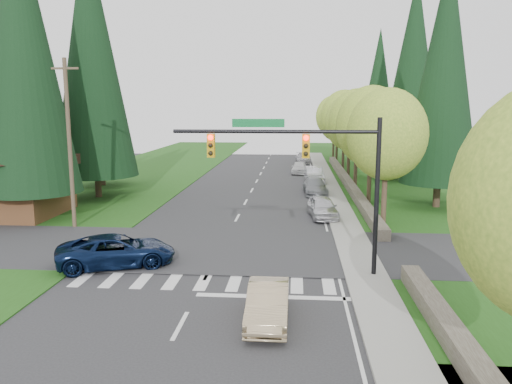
# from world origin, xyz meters

# --- Properties ---
(ground) EXTENTS (120.00, 120.00, 0.00)m
(ground) POSITION_xyz_m (0.00, 0.00, 0.00)
(ground) COLOR #28282B
(ground) RESTS_ON ground
(grass_east) EXTENTS (14.00, 110.00, 0.06)m
(grass_east) POSITION_xyz_m (13.00, 20.00, 0.03)
(grass_east) COLOR #1F4A13
(grass_east) RESTS_ON ground
(grass_west) EXTENTS (14.00, 110.00, 0.06)m
(grass_west) POSITION_xyz_m (-13.00, 20.00, 0.03)
(grass_west) COLOR #1F4A13
(grass_west) RESTS_ON ground
(cross_street) EXTENTS (120.00, 8.00, 0.10)m
(cross_street) POSITION_xyz_m (0.00, 8.00, 0.00)
(cross_street) COLOR #28282B
(cross_street) RESTS_ON ground
(sidewalk_east) EXTENTS (1.80, 80.00, 0.13)m
(sidewalk_east) POSITION_xyz_m (6.90, 22.00, 0.07)
(sidewalk_east) COLOR gray
(sidewalk_east) RESTS_ON ground
(curb_east) EXTENTS (0.20, 80.00, 0.13)m
(curb_east) POSITION_xyz_m (6.05, 22.00, 0.07)
(curb_east) COLOR gray
(curb_east) RESTS_ON ground
(stone_wall_south) EXTENTS (0.70, 14.00, 0.70)m
(stone_wall_south) POSITION_xyz_m (8.60, -3.00, 0.35)
(stone_wall_south) COLOR #4C4438
(stone_wall_south) RESTS_ON ground
(stone_wall_north) EXTENTS (0.70, 40.00, 0.70)m
(stone_wall_north) POSITION_xyz_m (8.60, 30.00, 0.35)
(stone_wall_north) COLOR #4C4438
(stone_wall_north) RESTS_ON ground
(traffic_signal) EXTENTS (8.70, 0.37, 6.80)m
(traffic_signal) POSITION_xyz_m (4.37, 4.50, 4.98)
(traffic_signal) COLOR black
(traffic_signal) RESTS_ON ground
(brown_building) EXTENTS (8.40, 8.40, 5.40)m
(brown_building) POSITION_xyz_m (-15.00, 15.00, 3.14)
(brown_building) COLOR #4C2D19
(brown_building) RESTS_ON ground
(utility_pole) EXTENTS (1.60, 0.24, 10.00)m
(utility_pole) POSITION_xyz_m (-9.50, 12.00, 5.14)
(utility_pole) COLOR #473828
(utility_pole) RESTS_ON ground
(decid_tree_0) EXTENTS (4.80, 4.80, 8.37)m
(decid_tree_0) POSITION_xyz_m (9.20, 14.00, 5.60)
(decid_tree_0) COLOR #38281C
(decid_tree_0) RESTS_ON ground
(decid_tree_1) EXTENTS (5.20, 5.20, 8.80)m
(decid_tree_1) POSITION_xyz_m (9.30, 21.00, 5.80)
(decid_tree_1) COLOR #38281C
(decid_tree_1) RESTS_ON ground
(decid_tree_2) EXTENTS (5.00, 5.00, 8.82)m
(decid_tree_2) POSITION_xyz_m (9.10, 28.00, 5.93)
(decid_tree_2) COLOR #38281C
(decid_tree_2) RESTS_ON ground
(decid_tree_3) EXTENTS (5.00, 5.00, 8.55)m
(decid_tree_3) POSITION_xyz_m (9.20, 35.00, 5.66)
(decid_tree_3) COLOR #38281C
(decid_tree_3) RESTS_ON ground
(decid_tree_4) EXTENTS (5.40, 5.40, 9.18)m
(decid_tree_4) POSITION_xyz_m (9.30, 42.00, 6.06)
(decid_tree_4) COLOR #38281C
(decid_tree_4) RESTS_ON ground
(decid_tree_5) EXTENTS (4.80, 4.80, 8.30)m
(decid_tree_5) POSITION_xyz_m (9.10, 49.00, 5.53)
(decid_tree_5) COLOR #38281C
(decid_tree_5) RESTS_ON ground
(decid_tree_6) EXTENTS (5.20, 5.20, 8.86)m
(decid_tree_6) POSITION_xyz_m (9.20, 56.00, 5.86)
(decid_tree_6) COLOR #38281C
(decid_tree_6) RESTS_ON ground
(conifer_w_a) EXTENTS (6.12, 6.12, 19.80)m
(conifer_w_a) POSITION_xyz_m (-13.00, 14.00, 10.79)
(conifer_w_a) COLOR #38281C
(conifer_w_a) RESTS_ON ground
(conifer_w_b) EXTENTS (5.44, 5.44, 17.80)m
(conifer_w_b) POSITION_xyz_m (-16.00, 18.00, 9.79)
(conifer_w_b) COLOR #38281C
(conifer_w_b) RESTS_ON ground
(conifer_w_c) EXTENTS (6.46, 6.46, 20.80)m
(conifer_w_c) POSITION_xyz_m (-12.00, 22.00, 11.29)
(conifer_w_c) COLOR #38281C
(conifer_w_c) RESTS_ON ground
(conifer_w_e) EXTENTS (5.78, 5.78, 18.80)m
(conifer_w_e) POSITION_xyz_m (-14.00, 28.00, 10.29)
(conifer_w_e) COLOR #38281C
(conifer_w_e) RESTS_ON ground
(conifer_e_a) EXTENTS (5.44, 5.44, 17.80)m
(conifer_e_a) POSITION_xyz_m (14.00, 20.00, 9.79)
(conifer_e_a) COLOR #38281C
(conifer_e_a) RESTS_ON ground
(conifer_e_b) EXTENTS (6.12, 6.12, 19.80)m
(conifer_e_b) POSITION_xyz_m (15.00, 34.00, 10.79)
(conifer_e_b) COLOR #38281C
(conifer_e_b) RESTS_ON ground
(conifer_e_c) EXTENTS (5.10, 5.10, 16.80)m
(conifer_e_c) POSITION_xyz_m (14.00, 48.00, 9.29)
(conifer_e_c) COLOR #38281C
(conifer_e_c) RESTS_ON ground
(sedan_champagne) EXTENTS (1.39, 3.94, 1.30)m
(sedan_champagne) POSITION_xyz_m (2.91, -0.42, 0.65)
(sedan_champagne) COLOR tan
(sedan_champagne) RESTS_ON ground
(suv_navy) EXTENTS (5.76, 4.10, 1.46)m
(suv_navy) POSITION_xyz_m (-4.33, 5.00, 0.73)
(suv_navy) COLOR #0B1837
(suv_navy) RESTS_ON ground
(parked_car_a) EXTENTS (2.16, 4.32, 1.41)m
(parked_car_a) POSITION_xyz_m (5.60, 15.92, 0.71)
(parked_car_a) COLOR silver
(parked_car_a) RESTS_ON ground
(parked_car_b) EXTENTS (2.11, 4.67, 1.33)m
(parked_car_b) POSITION_xyz_m (5.45, 24.92, 0.66)
(parked_car_b) COLOR gray
(parked_car_b) RESTS_ON ground
(parked_car_c) EXTENTS (1.95, 4.68, 1.51)m
(parked_car_c) POSITION_xyz_m (5.60, 31.35, 0.75)
(parked_car_c) COLOR silver
(parked_car_c) RESTS_ON ground
(parked_car_d) EXTENTS (1.78, 4.01, 1.34)m
(parked_car_d) POSITION_xyz_m (4.20, 37.98, 0.67)
(parked_car_d) COLOR silver
(parked_car_d) RESTS_ON ground
(parked_car_e) EXTENTS (2.03, 4.43, 1.26)m
(parked_car_e) POSITION_xyz_m (4.75, 48.51, 0.63)
(parked_car_e) COLOR #A2A1A6
(parked_car_e) RESTS_ON ground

